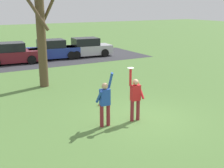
{
  "coord_description": "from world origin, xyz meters",
  "views": [
    {
      "loc": [
        -6.26,
        -8.73,
        4.33
      ],
      "look_at": [
        -0.93,
        0.63,
        1.39
      ],
      "focal_mm": 46.64,
      "sensor_mm": 36.0,
      "label": 1
    }
  ],
  "objects_px": {
    "person_defender": "(105,101)",
    "field_cone_orange": "(101,102)",
    "frisbee_disc": "(131,68)",
    "parked_car_silver": "(87,48)",
    "parked_car_blue": "(53,50)",
    "person_catcher": "(135,96)",
    "parked_car_maroon": "(12,54)",
    "bare_tree_tall": "(41,35)"
  },
  "relations": [
    {
      "from": "bare_tree_tall",
      "to": "field_cone_orange",
      "type": "distance_m",
      "value": 5.2
    },
    {
      "from": "parked_car_silver",
      "to": "bare_tree_tall",
      "type": "bearing_deg",
      "value": -123.41
    },
    {
      "from": "parked_car_silver",
      "to": "parked_car_blue",
      "type": "bearing_deg",
      "value": -178.66
    },
    {
      "from": "person_catcher",
      "to": "parked_car_blue",
      "type": "height_order",
      "value": "person_catcher"
    },
    {
      "from": "person_catcher",
      "to": "field_cone_orange",
      "type": "relative_size",
      "value": 6.5
    },
    {
      "from": "field_cone_orange",
      "to": "person_catcher",
      "type": "bearing_deg",
      "value": -82.27
    },
    {
      "from": "person_defender",
      "to": "bare_tree_tall",
      "type": "distance_m",
      "value": 6.68
    },
    {
      "from": "person_defender",
      "to": "field_cone_orange",
      "type": "bearing_deg",
      "value": 70.0
    },
    {
      "from": "frisbee_disc",
      "to": "person_defender",
      "type": "bearing_deg",
      "value": 175.79
    },
    {
      "from": "parked_car_blue",
      "to": "parked_car_silver",
      "type": "bearing_deg",
      "value": 1.34
    },
    {
      "from": "parked_car_blue",
      "to": "bare_tree_tall",
      "type": "distance_m",
      "value": 8.7
    },
    {
      "from": "parked_car_silver",
      "to": "field_cone_orange",
      "type": "distance_m",
      "value": 12.88
    },
    {
      "from": "person_catcher",
      "to": "bare_tree_tall",
      "type": "distance_m",
      "value": 6.95
    },
    {
      "from": "parked_car_maroon",
      "to": "parked_car_blue",
      "type": "relative_size",
      "value": 1.0
    },
    {
      "from": "parked_car_silver",
      "to": "bare_tree_tall",
      "type": "xyz_separation_m",
      "value": [
        -6.12,
        -7.64,
        2.08
      ]
    },
    {
      "from": "parked_car_silver",
      "to": "field_cone_orange",
      "type": "relative_size",
      "value": 13.28
    },
    {
      "from": "person_catcher",
      "to": "field_cone_orange",
      "type": "distance_m",
      "value": 2.39
    },
    {
      "from": "person_catcher",
      "to": "parked_car_maroon",
      "type": "bearing_deg",
      "value": -78.6
    },
    {
      "from": "person_catcher",
      "to": "parked_car_maroon",
      "type": "height_order",
      "value": "person_catcher"
    },
    {
      "from": "parked_car_blue",
      "to": "field_cone_orange",
      "type": "relative_size",
      "value": 13.28
    },
    {
      "from": "person_defender",
      "to": "frisbee_disc",
      "type": "relative_size",
      "value": 8.44
    },
    {
      "from": "person_defender",
      "to": "parked_car_silver",
      "type": "xyz_separation_m",
      "value": [
        5.8,
        14.06,
        -0.25
      ]
    },
    {
      "from": "field_cone_orange",
      "to": "parked_car_maroon",
      "type": "bearing_deg",
      "value": 97.09
    },
    {
      "from": "person_catcher",
      "to": "bare_tree_tall",
      "type": "relative_size",
      "value": 0.36
    },
    {
      "from": "person_defender",
      "to": "field_cone_orange",
      "type": "xyz_separation_m",
      "value": [
        0.96,
        2.13,
        -0.82
      ]
    },
    {
      "from": "parked_car_blue",
      "to": "person_defender",
      "type": "bearing_deg",
      "value": -95.88
    },
    {
      "from": "parked_car_blue",
      "to": "parked_car_silver",
      "type": "relative_size",
      "value": 1.0
    },
    {
      "from": "parked_car_maroon",
      "to": "person_catcher",
      "type": "bearing_deg",
      "value": -77.54
    },
    {
      "from": "person_defender",
      "to": "frisbee_disc",
      "type": "bearing_deg",
      "value": 0.0
    },
    {
      "from": "person_catcher",
      "to": "person_defender",
      "type": "xyz_separation_m",
      "value": [
        -1.26,
        0.09,
        -0.0
      ]
    },
    {
      "from": "person_defender",
      "to": "field_cone_orange",
      "type": "height_order",
      "value": "person_defender"
    },
    {
      "from": "bare_tree_tall",
      "to": "field_cone_orange",
      "type": "bearing_deg",
      "value": -73.38
    },
    {
      "from": "person_catcher",
      "to": "person_defender",
      "type": "relative_size",
      "value": 1.02
    },
    {
      "from": "parked_car_maroon",
      "to": "bare_tree_tall",
      "type": "bearing_deg",
      "value": -83.3
    },
    {
      "from": "person_defender",
      "to": "parked_car_maroon",
      "type": "bearing_deg",
      "value": 96.3
    },
    {
      "from": "person_catcher",
      "to": "frisbee_disc",
      "type": "height_order",
      "value": "frisbee_disc"
    },
    {
      "from": "frisbee_disc",
      "to": "field_cone_orange",
      "type": "relative_size",
      "value": 0.75
    },
    {
      "from": "person_catcher",
      "to": "bare_tree_tall",
      "type": "height_order",
      "value": "bare_tree_tall"
    },
    {
      "from": "frisbee_disc",
      "to": "parked_car_blue",
      "type": "bearing_deg",
      "value": 82.94
    },
    {
      "from": "parked_car_blue",
      "to": "field_cone_orange",
      "type": "height_order",
      "value": "parked_car_blue"
    },
    {
      "from": "bare_tree_tall",
      "to": "parked_car_blue",
      "type": "bearing_deg",
      "value": 68.23
    },
    {
      "from": "frisbee_disc",
      "to": "bare_tree_tall",
      "type": "relative_size",
      "value": 0.04
    }
  ]
}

